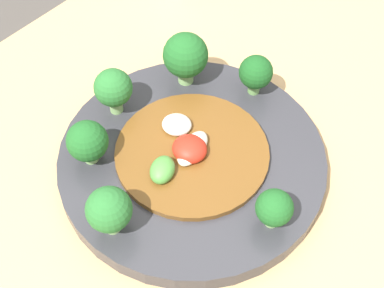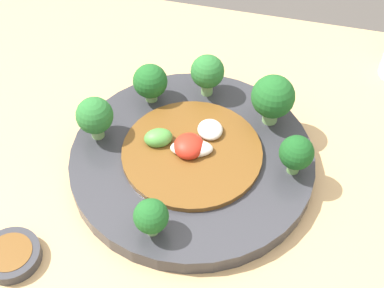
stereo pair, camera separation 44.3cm
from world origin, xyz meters
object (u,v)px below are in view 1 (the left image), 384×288
(broccoli_southwest, at_px, (186,56))
(broccoli_south, at_px, (113,89))
(broccoli_north, at_px, (274,208))
(broccoli_east, at_px, (109,210))
(plate, at_px, (192,160))
(broccoli_southeast, at_px, (87,142))
(broccoli_west, at_px, (256,73))
(stirfry_center, at_px, (189,151))

(broccoli_southwest, bearing_deg, broccoli_south, -18.96)
(broccoli_southwest, bearing_deg, broccoli_north, 63.62)
(broccoli_east, height_order, broccoli_south, broccoli_south)
(plate, height_order, broccoli_south, broccoli_south)
(broccoli_southeast, relative_size, broccoli_west, 1.03)
(plate, bearing_deg, broccoli_southwest, -136.08)
(broccoli_south, bearing_deg, broccoli_north, 88.12)
(broccoli_southeast, relative_size, stirfry_center, 0.32)
(broccoli_north, relative_size, stirfry_center, 0.28)
(broccoli_east, distance_m, stirfry_center, 0.13)
(stirfry_center, bearing_deg, broccoli_southwest, -137.66)
(broccoli_southeast, bearing_deg, broccoli_east, 60.23)
(broccoli_east, relative_size, stirfry_center, 0.34)
(stirfry_center, bearing_deg, broccoli_west, -178.87)
(broccoli_north, bearing_deg, plate, -97.14)
(plate, height_order, broccoli_west, broccoli_west)
(broccoli_southeast, xyz_separation_m, broccoli_west, (-0.21, 0.08, 0.00))
(broccoli_southeast, xyz_separation_m, stirfry_center, (-0.08, 0.08, -0.03))
(broccoli_east, distance_m, broccoli_west, 0.26)
(broccoli_east, bearing_deg, broccoli_south, -136.29)
(broccoli_north, distance_m, broccoli_south, 0.24)
(broccoli_north, relative_size, broccoli_south, 0.80)
(broccoli_southeast, relative_size, broccoli_south, 0.91)
(plate, relative_size, broccoli_east, 5.09)
(broccoli_southwest, relative_size, stirfry_center, 0.41)
(plate, height_order, broccoli_east, broccoli_east)
(broccoli_east, height_order, stirfry_center, broccoli_east)
(broccoli_southwest, distance_m, stirfry_center, 0.13)
(broccoli_west, bearing_deg, broccoli_east, 0.79)
(stirfry_center, bearing_deg, plate, 139.10)
(stirfry_center, bearing_deg, broccoli_east, 0.43)
(plate, relative_size, broccoli_southeast, 5.48)
(broccoli_southwest, xyz_separation_m, stirfry_center, (0.09, 0.08, -0.04))
(broccoli_east, xyz_separation_m, broccoli_southwest, (-0.22, -0.08, 0.01))
(broccoli_east, bearing_deg, broccoli_west, -179.21)
(broccoli_southeast, bearing_deg, plate, 133.33)
(broccoli_southeast, distance_m, stirfry_center, 0.12)
(broccoli_southeast, height_order, broccoli_south, broccoli_south)
(broccoli_north, xyz_separation_m, broccoli_southwest, (-0.10, -0.21, 0.01))
(broccoli_north, bearing_deg, broccoli_southwest, -116.38)
(broccoli_southeast, relative_size, broccoli_north, 1.13)
(plate, bearing_deg, broccoli_southeast, -46.67)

